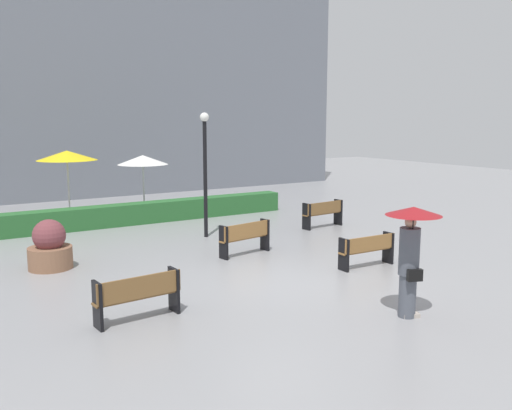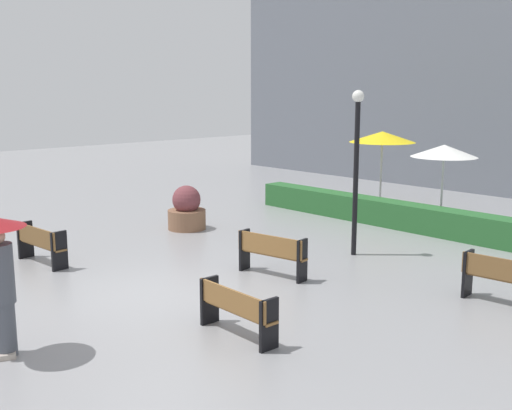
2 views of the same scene
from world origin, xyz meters
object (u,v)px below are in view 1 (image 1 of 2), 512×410
at_px(patio_umbrella_yellow, 67,156).
at_px(patio_umbrella_white, 143,160).
at_px(bench_near_left, 138,294).
at_px(lamp_post, 205,161).
at_px(bench_near_right, 368,249).
at_px(bench_mid_center, 246,236).
at_px(bench_far_right, 323,212).
at_px(planter_pot, 50,248).
at_px(pedestrian_with_umbrella, 411,245).

height_order(patio_umbrella_yellow, patio_umbrella_white, patio_umbrella_yellow).
bearing_deg(patio_umbrella_yellow, bench_near_left, -97.19).
distance_m(lamp_post, patio_umbrella_white, 4.51).
bearing_deg(bench_near_right, bench_near_left, -175.58).
xyz_separation_m(bench_mid_center, lamp_post, (0.12, 2.63, 1.84)).
bearing_deg(lamp_post, bench_near_left, -126.73).
xyz_separation_m(bench_mid_center, patio_umbrella_yellow, (-2.82, 7.77, 1.84)).
relative_size(bench_far_right, lamp_post, 0.42).
distance_m(bench_mid_center, patio_umbrella_yellow, 8.47).
bearing_deg(bench_far_right, bench_near_left, -149.21).
height_order(bench_far_right, lamp_post, lamp_post).
distance_m(planter_pot, patio_umbrella_white, 7.52).
relative_size(pedestrian_with_umbrella, patio_umbrella_white, 0.91).
bearing_deg(planter_pot, patio_umbrella_yellow, 72.62).
bearing_deg(bench_mid_center, planter_pot, 163.88).
height_order(bench_near_right, planter_pot, planter_pot).
distance_m(bench_far_right, patio_umbrella_white, 7.07).
xyz_separation_m(bench_far_right, pedestrian_with_umbrella, (-4.09, -7.54, 0.86)).
bearing_deg(bench_near_right, bench_far_right, 63.40).
bearing_deg(patio_umbrella_white, patio_umbrella_yellow, 165.94).
xyz_separation_m(bench_near_right, lamp_post, (-1.81, 5.32, 1.90)).
bearing_deg(bench_near_right, pedestrian_with_umbrella, -121.21).
relative_size(bench_near_right, patio_umbrella_white, 0.68).
height_order(bench_mid_center, patio_umbrella_yellow, patio_umbrella_yellow).
bearing_deg(pedestrian_with_umbrella, lamp_post, 89.98).
height_order(bench_near_left, planter_pot, planter_pot).
relative_size(bench_near_right, bench_near_left, 0.97).
bearing_deg(planter_pot, lamp_post, 14.09).
height_order(bench_near_right, patio_umbrella_white, patio_umbrella_white).
height_order(pedestrian_with_umbrella, planter_pot, pedestrian_with_umbrella).
height_order(pedestrian_with_umbrella, lamp_post, lamp_post).
relative_size(planter_pot, lamp_post, 0.32).
distance_m(planter_pot, patio_umbrella_yellow, 6.93).
bearing_deg(bench_near_left, bench_near_right, 4.42).
height_order(bench_near_right, bench_near_left, bench_near_left).
xyz_separation_m(bench_near_right, bench_near_left, (-6.14, -0.47, 0.03)).
bearing_deg(bench_mid_center, lamp_post, 87.32).
bearing_deg(patio_umbrella_yellow, bench_mid_center, -70.04).
bearing_deg(bench_near_left, patio_umbrella_yellow, 82.81).
bearing_deg(bench_near_right, patio_umbrella_yellow, 114.46).
relative_size(bench_mid_center, planter_pot, 1.32).
height_order(bench_near_right, patio_umbrella_yellow, patio_umbrella_yellow).
bearing_deg(patio_umbrella_yellow, pedestrian_with_umbrella, -77.66).
relative_size(bench_near_right, patio_umbrella_yellow, 0.63).
distance_m(bench_near_right, lamp_post, 5.94).
distance_m(bench_far_right, bench_mid_center, 4.60).
bearing_deg(bench_far_right, bench_mid_center, -156.29).
relative_size(bench_far_right, planter_pot, 1.31).
xyz_separation_m(bench_far_right, bench_near_left, (-8.41, -5.01, -0.02)).
distance_m(bench_near_right, planter_pot, 7.89).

